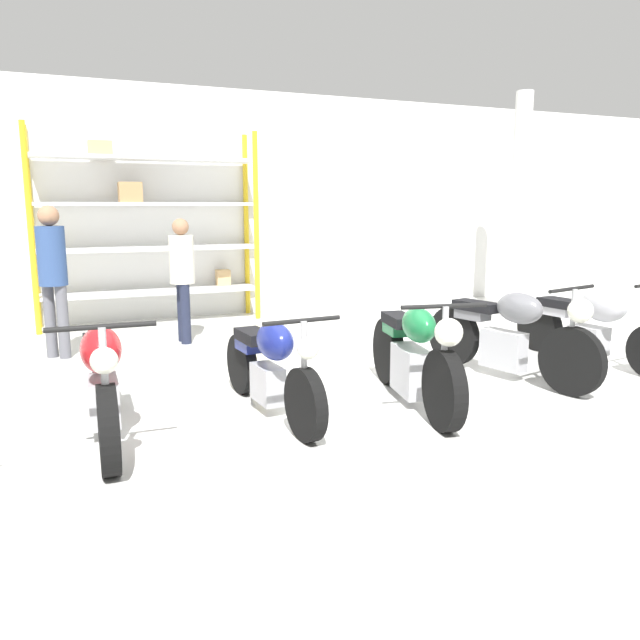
{
  "coord_description": "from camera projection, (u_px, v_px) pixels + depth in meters",
  "views": [
    {
      "loc": [
        -2.31,
        -5.0,
        1.78
      ],
      "look_at": [
        0.0,
        0.4,
        0.7
      ],
      "focal_mm": 35.0,
      "sensor_mm": 36.0,
      "label": 1
    }
  ],
  "objects": [
    {
      "name": "person_near_rack",
      "position": [
        53.0,
        269.0,
        7.23
      ],
      "size": [
        0.45,
        0.45,
        1.78
      ],
      "rotation": [
        0.0,
        0.0,
        4.03
      ],
      "color": "#595960",
      "rests_on": "ground_plane"
    },
    {
      "name": "person_browsing",
      "position": [
        182.0,
        271.0,
        8.08
      ],
      "size": [
        0.33,
        0.33,
        1.62
      ],
      "rotation": [
        0.0,
        0.0,
        3.17
      ],
      "color": "#1E2338",
      "rests_on": "ground_plane"
    },
    {
      "name": "motorcycle_red",
      "position": [
        103.0,
        381.0,
        4.78
      ],
      "size": [
        0.7,
        2.07,
        1.02
      ],
      "rotation": [
        0.0,
        0.0,
        -1.6
      ],
      "color": "black",
      "rests_on": "ground_plane"
    },
    {
      "name": "motorcycle_silver",
      "position": [
        593.0,
        325.0,
        7.08
      ],
      "size": [
        0.73,
        2.08,
        1.0
      ],
      "rotation": [
        0.0,
        0.0,
        -1.44
      ],
      "color": "black",
      "rests_on": "ground_plane"
    },
    {
      "name": "ground_plane",
      "position": [
        337.0,
        402.0,
        5.74
      ],
      "size": [
        30.0,
        30.0,
        0.0
      ],
      "primitive_type": "plane",
      "color": "silver"
    },
    {
      "name": "motorcycle_green",
      "position": [
        414.0,
        356.0,
        5.59
      ],
      "size": [
        0.73,
        2.05,
        1.02
      ],
      "rotation": [
        0.0,
        0.0,
        -1.76
      ],
      "color": "black",
      "rests_on": "ground_plane"
    },
    {
      "name": "motorcycle_blue",
      "position": [
        270.0,
        365.0,
        5.32
      ],
      "size": [
        0.64,
        1.97,
        0.95
      ],
      "rotation": [
        0.0,
        0.0,
        -1.5
      ],
      "color": "black",
      "rests_on": "ground_plane"
    },
    {
      "name": "back_wall",
      "position": [
        206.0,
        204.0,
        10.0
      ],
      "size": [
        30.0,
        0.08,
        3.6
      ],
      "color": "white",
      "rests_on": "ground_plane"
    },
    {
      "name": "motorcycle_grey",
      "position": [
        510.0,
        333.0,
        6.41
      ],
      "size": [
        0.8,
        2.09,
        1.04
      ],
      "rotation": [
        0.0,
        0.0,
        -1.34
      ],
      "color": "black",
      "rests_on": "ground_plane"
    },
    {
      "name": "support_pillar",
      "position": [
        519.0,
        204.0,
        10.36
      ],
      "size": [
        0.28,
        0.28,
        3.6
      ],
      "color": "silver",
      "rests_on": "ground_plane"
    },
    {
      "name": "shelving_rack",
      "position": [
        147.0,
        223.0,
        9.35
      ],
      "size": [
        3.29,
        0.63,
        2.9
      ],
      "color": "gold",
      "rests_on": "ground_plane"
    }
  ]
}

